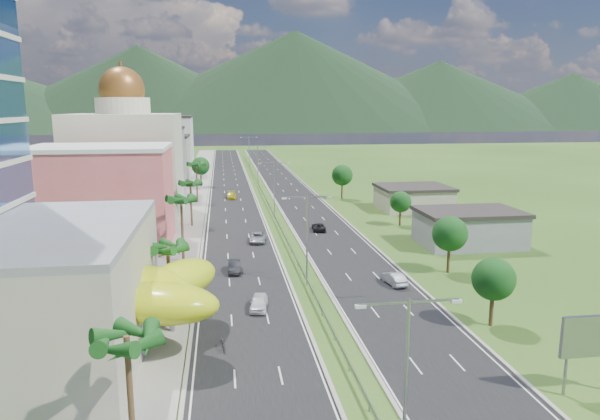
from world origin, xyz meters
name	(u,v)px	position (x,y,z in m)	size (l,w,h in m)	color
ground	(322,315)	(0.00, 0.00, 0.00)	(500.00, 500.00, 0.00)	#2D5119
road_left	(231,188)	(-7.50, 90.00, 0.02)	(11.00, 260.00, 0.04)	black
road_right	(287,187)	(7.50, 90.00, 0.02)	(11.00, 260.00, 0.04)	black
sidewalk_left	(195,189)	(-17.00, 90.00, 0.06)	(7.00, 260.00, 0.12)	gray
median_guardrail	(265,197)	(0.00, 71.99, 0.62)	(0.10, 216.06, 0.76)	gray
streetlight_median_a	(406,371)	(0.00, -25.00, 6.75)	(6.04, 0.25, 11.00)	gray
streetlight_median_b	(307,230)	(0.00, 10.00, 6.75)	(6.04, 0.25, 11.00)	gray
streetlight_median_c	(274,184)	(0.00, 50.00, 6.75)	(6.04, 0.25, 11.00)	gray
streetlight_median_d	(258,161)	(0.00, 95.00, 6.75)	(6.04, 0.25, 11.00)	gray
streetlight_median_e	(249,149)	(0.00, 140.00, 6.75)	(6.04, 0.25, 11.00)	gray
lime_canopy	(111,292)	(-20.00, -4.00, 4.99)	(18.00, 15.00, 7.40)	#B7C913
pink_shophouse	(102,199)	(-28.00, 32.00, 7.50)	(20.00, 15.00, 15.00)	#D55759
domed_building	(126,159)	(-28.00, 55.00, 11.35)	(20.00, 20.00, 28.70)	beige
midrise_grey	(149,163)	(-27.00, 80.00, 8.00)	(16.00, 15.00, 16.00)	gray
midrise_beige	(160,161)	(-27.00, 102.00, 6.50)	(16.00, 15.00, 13.00)	#B7B197
midrise_white	(167,146)	(-27.00, 125.00, 9.00)	(16.00, 15.00, 18.00)	silver
billboard	(593,338)	(17.00, -18.00, 4.42)	(5.20, 0.35, 6.20)	gray
shed_near	(469,229)	(28.00, 25.00, 2.50)	(15.00, 10.00, 5.00)	gray
shed_far	(413,199)	(30.00, 55.00, 2.20)	(14.00, 12.00, 4.40)	#B7B197
palm_tree_a	(127,344)	(-15.50, -22.00, 8.02)	(3.60, 3.60, 9.10)	#47301C
palm_tree_b	(168,250)	(-15.50, 2.00, 7.06)	(3.60, 3.60, 8.10)	#47301C
palm_tree_c	(181,202)	(-15.50, 22.00, 8.50)	(3.60, 3.60, 9.60)	#47301C
palm_tree_d	(190,185)	(-15.50, 45.00, 7.54)	(3.60, 3.60, 8.60)	#47301C
palm_tree_e	(196,166)	(-15.50, 70.00, 8.31)	(3.60, 3.60, 9.40)	#47301C
leafy_tree_lfar	(201,166)	(-15.50, 95.00, 5.58)	(4.90, 4.90, 8.05)	#47301C
leafy_tree_ra	(494,279)	(16.00, -5.00, 4.78)	(4.20, 4.20, 6.90)	#47301C
leafy_tree_rb	(450,234)	(19.00, 12.00, 5.18)	(4.55, 4.55, 7.47)	#47301C
leafy_tree_rc	(401,202)	(22.00, 40.00, 4.37)	(3.85, 3.85, 6.33)	#47301C
leafy_tree_rd	(342,175)	(18.00, 70.00, 5.58)	(4.90, 4.90, 8.05)	#47301C
mountain_ridge	(296,130)	(60.00, 450.00, 0.00)	(860.00, 140.00, 90.00)	black
car_white_near_left	(259,302)	(-6.37, 2.63, 0.79)	(1.77, 4.39, 1.50)	white
car_dark_left	(234,267)	(-8.61, 16.18, 0.77)	(1.54, 4.43, 1.46)	black
car_silver_mid_left	(258,237)	(-4.49, 31.60, 0.77)	(2.41, 5.22, 1.45)	#9D9EA4
car_yellow_far_left	(232,195)	(-7.73, 74.06, 0.79)	(2.10, 5.15, 1.50)	gold
car_silver_right	(394,278)	(10.44, 8.37, 0.79)	(1.58, 4.54, 1.50)	#A3A6AA
car_dark_far_right	(319,227)	(6.62, 38.16, 0.69)	(2.14, 4.65, 1.29)	black
motorcycle	(223,342)	(-10.23, -6.53, 0.72)	(0.64, 2.13, 1.36)	black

